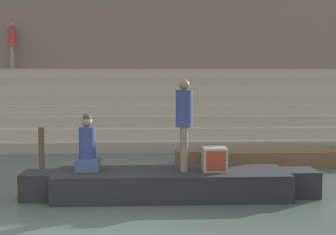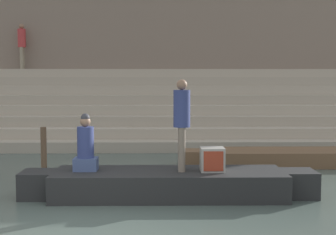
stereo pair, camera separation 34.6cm
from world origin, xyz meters
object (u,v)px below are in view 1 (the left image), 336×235
at_px(person_standing, 184,118).
at_px(tv_set, 214,159).
at_px(person_rowing, 87,148).
at_px(moored_boat_shore, 295,156).
at_px(mooring_post, 42,152).
at_px(person_on_steps, 12,42).
at_px(rowboat_main, 171,183).

distance_m(person_standing, tv_set, 0.95).
bearing_deg(tv_set, person_rowing, 168.83).
relative_size(person_rowing, moored_boat_shore, 0.17).
distance_m(person_standing, mooring_post, 3.72).
height_order(moored_boat_shore, person_on_steps, person_on_steps).
bearing_deg(tv_set, person_standing, 167.94).
bearing_deg(moored_boat_shore, person_standing, -137.15).
xyz_separation_m(person_rowing, mooring_post, (-1.25, 1.87, -0.37)).
bearing_deg(person_standing, mooring_post, 153.26).
bearing_deg(tv_set, person_on_steps, 113.54).
bearing_deg(person_standing, person_on_steps, 125.75).
height_order(person_rowing, person_on_steps, person_on_steps).
xyz_separation_m(person_standing, moored_boat_shore, (3.18, 3.28, -1.27)).
bearing_deg(tv_set, moored_boat_shore, 43.13).
distance_m(rowboat_main, mooring_post, 3.42).
relative_size(tv_set, mooring_post, 0.39).
bearing_deg(person_on_steps, mooring_post, -144.24).
bearing_deg(mooring_post, person_standing, -32.56).
relative_size(rowboat_main, person_standing, 3.23).
bearing_deg(person_rowing, person_standing, 7.20).
distance_m(person_rowing, mooring_post, 2.28).
xyz_separation_m(person_rowing, moored_boat_shore, (4.97, 3.21, -0.72)).
distance_m(rowboat_main, person_rowing, 1.69).
xyz_separation_m(tv_set, mooring_post, (-3.60, 1.97, -0.15)).
height_order(person_standing, person_rowing, person_standing).
distance_m(person_rowing, tv_set, 2.36).
xyz_separation_m(rowboat_main, moored_boat_shore, (3.42, 3.27, -0.05)).
bearing_deg(moored_boat_shore, person_rowing, -150.18).
bearing_deg(person_standing, person_rowing, -176.47).
height_order(mooring_post, person_on_steps, person_on_steps).
distance_m(rowboat_main, moored_boat_shore, 4.73).
bearing_deg(person_on_steps, person_standing, -133.41).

